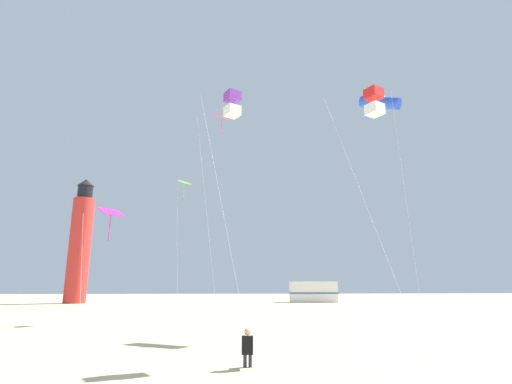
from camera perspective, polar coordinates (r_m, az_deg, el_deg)
kite_flyer_standing at (r=12.74m, az=-1.23°, el=-21.40°), size 0.35×0.52×1.16m
kite_tube_blue at (r=25.40m, az=17.38°, el=12.23°), size 2.66×2.60×13.77m
kite_box_scarlet at (r=17.46m, az=16.63°, el=12.27°), size 2.60×2.60×10.37m
kite_box_violet at (r=18.11m, az=-3.42°, el=12.46°), size 2.14×1.77×10.86m
kite_diamond_rainbow at (r=25.08m, az=-5.15°, el=9.41°), size 2.15×2.15×12.89m
kite_diamond_magenta at (r=17.37m, az=-20.31°, el=-3.27°), size 1.85×1.85×5.55m
kite_diamond_lime at (r=29.36m, az=-10.36°, el=0.62°), size 1.22×1.22×9.92m
lighthouse_distant at (r=58.94m, az=-23.98°, el=-6.75°), size 2.80×2.80×16.80m
rv_van_white at (r=57.11m, az=8.25°, el=-14.05°), size 6.49×2.49×2.80m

